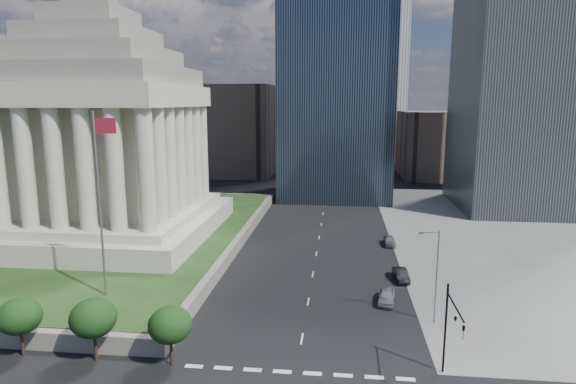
# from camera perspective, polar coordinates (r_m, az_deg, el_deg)

# --- Properties ---
(ground) EXTENTS (500.00, 500.00, 0.00)m
(ground) POSITION_cam_1_polar(r_m,az_deg,el_deg) (125.59, 4.65, 0.11)
(ground) COLOR black
(ground) RESTS_ON ground
(plaza_terrace) EXTENTS (66.00, 70.00, 1.80)m
(plaza_terrace) POSITION_cam_1_polar(r_m,az_deg,el_deg) (90.68, -26.30, -4.49)
(plaza_terrace) COLOR #615E53
(plaza_terrace) RESTS_ON ground
(plaza_lawn) EXTENTS (64.00, 68.00, 0.10)m
(plaza_lawn) POSITION_cam_1_polar(r_m,az_deg,el_deg) (90.46, -26.35, -3.91)
(plaza_lawn) COLOR #1C3516
(plaza_lawn) RESTS_ON plaza_terrace
(war_memorial) EXTENTS (34.00, 34.00, 39.00)m
(war_memorial) POSITION_cam_1_polar(r_m,az_deg,el_deg) (80.69, -21.60, 8.88)
(war_memorial) COLOR #AFAA92
(war_memorial) RESTS_ON plaza_lawn
(flagpole) EXTENTS (2.52, 0.24, 20.00)m
(flagpole) POSITION_cam_1_polar(r_m,az_deg,el_deg) (54.64, -21.35, -0.34)
(flagpole) COLOR slate
(flagpole) RESTS_ON plaza_lawn
(midrise_glass) EXTENTS (26.00, 26.00, 60.00)m
(midrise_glass) POSITION_cam_1_polar(r_m,az_deg,el_deg) (118.69, 5.79, 14.03)
(midrise_glass) COLOR black
(midrise_glass) RESTS_ON ground
(building_filler_ne) EXTENTS (20.00, 30.00, 20.00)m
(building_filler_ne) POSITION_cam_1_polar(r_m,az_deg,el_deg) (156.62, 16.89, 5.46)
(building_filler_ne) COLOR brown
(building_filler_ne) RESTS_ON ground
(building_filler_nw) EXTENTS (24.00, 30.00, 28.00)m
(building_filler_nw) POSITION_cam_1_polar(r_m,az_deg,el_deg) (157.31, -6.01, 7.34)
(building_filler_nw) COLOR brown
(building_filler_nw) RESTS_ON ground
(traffic_signal_ne) EXTENTS (0.30, 5.74, 8.00)m
(traffic_signal_ne) POSITION_cam_1_polar(r_m,az_deg,el_deg) (42.07, 18.76, -14.64)
(traffic_signal_ne) COLOR black
(traffic_signal_ne) RESTS_ON ground
(street_lamp_north) EXTENTS (2.13, 0.22, 10.00)m
(street_lamp_north) POSITION_cam_1_polar(r_m,az_deg,el_deg) (52.34, 17.05, -8.99)
(street_lamp_north) COLOR slate
(street_lamp_north) RESTS_ON ground
(parked_sedan_near) EXTENTS (2.51, 4.83, 1.57)m
(parked_sedan_near) POSITION_cam_1_polar(r_m,az_deg,el_deg) (57.81, 11.61, -12.01)
(parked_sedan_near) COLOR gray
(parked_sedan_near) RESTS_ON ground
(parked_sedan_mid) EXTENTS (4.63, 1.98, 1.48)m
(parked_sedan_mid) POSITION_cam_1_polar(r_m,az_deg,el_deg) (65.00, 13.24, -9.52)
(parked_sedan_mid) COLOR black
(parked_sedan_mid) RESTS_ON ground
(parked_sedan_far) EXTENTS (1.81, 4.45, 1.51)m
(parked_sedan_far) POSITION_cam_1_polar(r_m,az_deg,el_deg) (79.79, 11.93, -5.67)
(parked_sedan_far) COLOR slate
(parked_sedan_far) RESTS_ON ground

